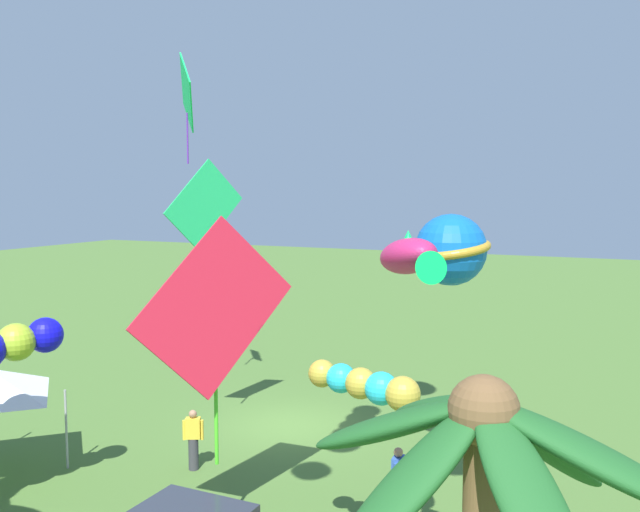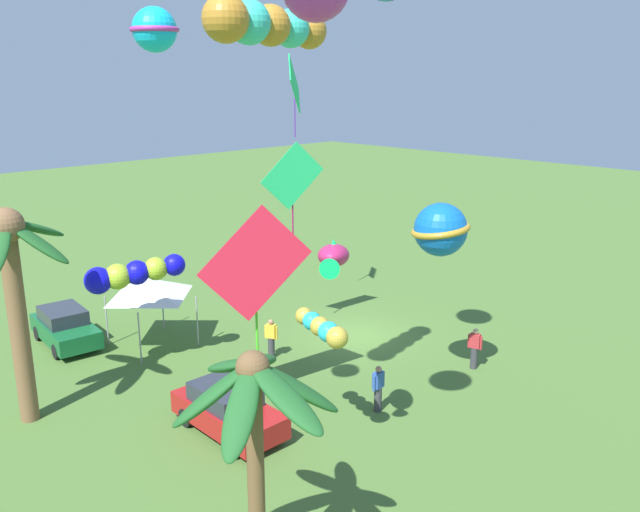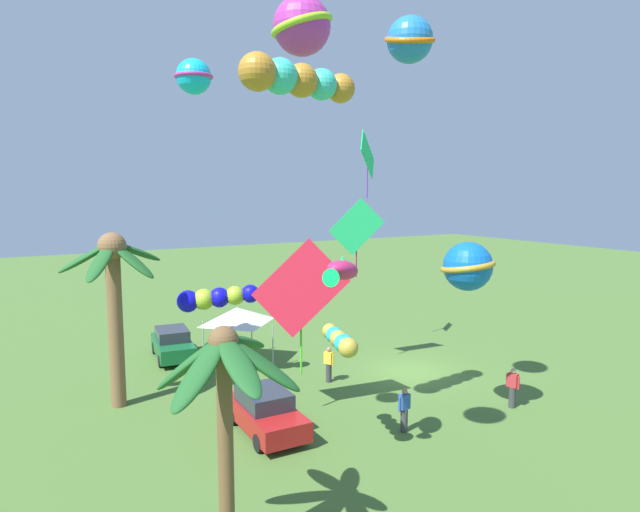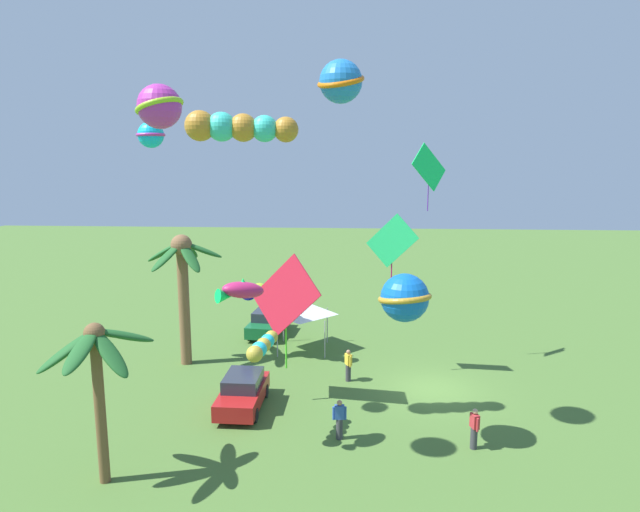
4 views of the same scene
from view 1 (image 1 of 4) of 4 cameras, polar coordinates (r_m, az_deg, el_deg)
name	(u,v)px [view 1 (image 1 of 4)]	position (r m, az deg, el deg)	size (l,w,h in m)	color
ground_plane	(290,426)	(22.00, -2.49, -13.81)	(120.00, 120.00, 0.00)	#476B2D
palm_tree_0	(481,501)	(7.12, 13.13, -19.07)	(3.93, 3.32, 5.56)	brown
spectator_0	(398,481)	(16.22, 6.46, -18.02)	(0.26, 0.55, 1.59)	#38383D
spectator_1	(467,416)	(20.69, 12.08, -12.82)	(0.53, 0.32, 1.59)	#38383D
spectator_2	(193,439)	(18.84, -10.43, -14.65)	(0.50, 0.37, 1.59)	#38383D
kite_tube_1	(366,385)	(12.52, 3.82, -10.55)	(2.26, 0.93, 0.65)	gold
kite_ball_3	(451,250)	(17.04, 10.75, 0.51)	(2.70, 2.70, 1.75)	blue
kite_diamond_5	(215,310)	(14.24, -8.70, -4.44)	(1.90, 3.25, 5.15)	red
kite_diamond_7	(187,95)	(22.72, -10.95, 12.93)	(1.62, 1.91, 3.42)	#13DE5E
kite_diamond_8	(204,207)	(19.92, -9.53, 3.98)	(1.03, 2.48, 3.71)	#22C466
kite_fish_9	(410,257)	(11.24, 7.46, -0.11)	(1.67, 1.86, 0.85)	#BF225E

